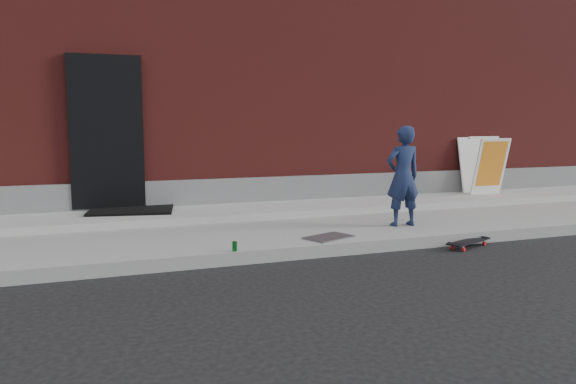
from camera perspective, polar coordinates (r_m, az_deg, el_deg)
name	(u,v)px	position (r m, az deg, el deg)	size (l,w,h in m)	color
ground	(354,255)	(6.67, 6.77, -6.37)	(80.00, 80.00, 0.00)	black
sidewalk	(306,226)	(7.99, 1.89, -3.52)	(20.00, 3.00, 0.15)	gray
apron	(285,209)	(8.80, -0.31, -1.70)	(20.00, 1.20, 0.10)	gray
building	(216,80)	(13.14, -7.29, 11.21)	(20.00, 8.10, 5.00)	maroon
child	(403,176)	(7.71, 11.60, 1.59)	(0.49, 0.32, 1.35)	#192446
skateboard	(469,242)	(7.36, 17.88, -4.85)	(0.73, 0.44, 0.08)	red
pizza_sign	(483,165)	(10.84, 19.23, 2.61)	(0.65, 0.76, 1.04)	white
soda_can	(235,246)	(6.17, -5.44, -5.53)	(0.06, 0.06, 0.11)	#1B872F
doormat	(132,210)	(8.59, -15.60, -1.73)	(1.18, 0.96, 0.03)	black
utility_plate	(329,237)	(6.86, 4.16, -4.60)	(0.57, 0.37, 0.02)	#535358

